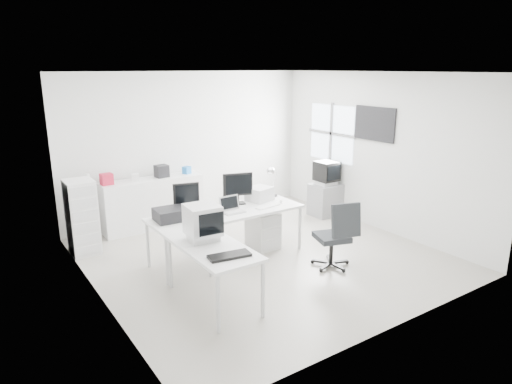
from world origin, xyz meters
TOP-DOWN VIEW (x-y plane):
  - floor at (0.00, 0.00)m, footprint 5.00×5.00m
  - ceiling at (0.00, 0.00)m, footprint 5.00×5.00m
  - back_wall at (0.00, 2.50)m, footprint 5.00×0.02m
  - left_wall at (-2.50, 0.00)m, footprint 0.02×5.00m
  - right_wall at (2.50, 0.00)m, footprint 0.02×5.00m
  - window at (2.48, 1.20)m, footprint 0.02×1.20m
  - wall_picture at (2.47, 0.10)m, footprint 0.04×0.90m
  - main_desk at (-0.48, 0.27)m, footprint 2.40×0.80m
  - side_desk at (-1.33, -0.83)m, footprint 0.70×1.40m
  - drawer_pedestal at (0.22, 0.32)m, footprint 0.40×0.50m
  - inkjet_printer at (-1.33, 0.37)m, footprint 0.51×0.40m
  - lcd_monitor_small at (-1.03, 0.52)m, footprint 0.43×0.31m
  - lcd_monitor_large at (-0.13, 0.52)m, footprint 0.51×0.32m
  - laptop at (-0.43, 0.17)m, footprint 0.34×0.35m
  - white_keyboard at (0.17, 0.12)m, footprint 0.44×0.19m
  - white_mouse at (0.47, 0.17)m, footprint 0.05×0.05m
  - laser_printer at (0.27, 0.49)m, footprint 0.46×0.43m
  - desk_lamp at (0.62, 0.57)m, footprint 0.15×0.15m
  - crt_monitor at (-1.33, -0.58)m, footprint 0.44×0.44m
  - black_keyboard at (-1.33, -1.23)m, footprint 0.52×0.27m
  - office_chair at (0.62, -0.87)m, footprint 0.74×0.74m
  - tv_cabinet at (2.22, 1.01)m, footprint 0.58×0.47m
  - crt_tv at (2.22, 1.01)m, footprint 0.50×0.48m
  - sideboard at (-0.90, 2.24)m, footprint 1.85×0.46m
  - clutter_box_a at (-1.70, 2.24)m, footprint 0.20×0.18m
  - clutter_box_b at (-1.20, 2.24)m, footprint 0.15×0.14m
  - clutter_box_c at (-0.70, 2.24)m, footprint 0.24×0.22m
  - clutter_box_d at (-0.20, 2.24)m, footprint 0.17×0.17m
  - clutter_bottle at (-2.00, 2.28)m, footprint 0.07×0.07m
  - filing_cabinet at (-2.28, 1.71)m, footprint 0.42×0.50m

SIDE VIEW (x-z plane):
  - floor at x=0.00m, z-range -0.01..0.01m
  - drawer_pedestal at x=0.22m, z-range 0.00..0.60m
  - tv_cabinet at x=2.22m, z-range 0.00..0.63m
  - main_desk at x=-0.48m, z-range 0.00..0.75m
  - side_desk at x=-1.33m, z-range 0.00..0.75m
  - sideboard at x=-0.90m, z-range 0.00..0.93m
  - office_chair at x=0.62m, z-range 0.00..1.02m
  - filing_cabinet at x=-2.28m, z-range 0.00..1.19m
  - white_keyboard at x=0.17m, z-range 0.75..0.77m
  - black_keyboard at x=-1.33m, z-range 0.75..0.78m
  - white_mouse at x=0.47m, z-range 0.75..0.80m
  - inkjet_printer at x=-1.33m, z-range 0.75..0.92m
  - crt_tv at x=2.22m, z-range 0.63..1.08m
  - laser_printer at x=0.27m, z-range 0.75..0.97m
  - laptop at x=-0.43m, z-range 0.75..0.97m
  - desk_lamp at x=0.62m, z-range 0.75..1.19m
  - crt_monitor at x=-1.33m, z-range 0.75..1.22m
  - clutter_box_b at x=-1.20m, z-range 0.93..1.05m
  - lcd_monitor_small at x=-1.03m, z-range 0.75..1.24m
  - clutter_box_d at x=-0.20m, z-range 0.93..1.06m
  - lcd_monitor_large at x=-0.13m, z-range 0.75..1.25m
  - clutter_box_a at x=-1.70m, z-range 0.93..1.12m
  - clutter_bottle at x=-2.00m, z-range 0.93..1.15m
  - clutter_box_c at x=-0.70m, z-range 0.93..1.15m
  - back_wall at x=0.00m, z-range 0.00..2.80m
  - left_wall at x=-2.50m, z-range 0.00..2.80m
  - right_wall at x=2.50m, z-range 0.00..2.80m
  - window at x=2.48m, z-range 1.05..2.15m
  - wall_picture at x=2.47m, z-range 1.60..2.20m
  - ceiling at x=0.00m, z-range 2.79..2.80m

